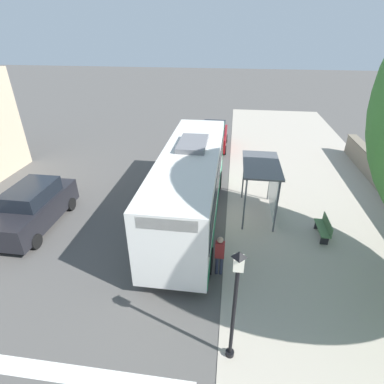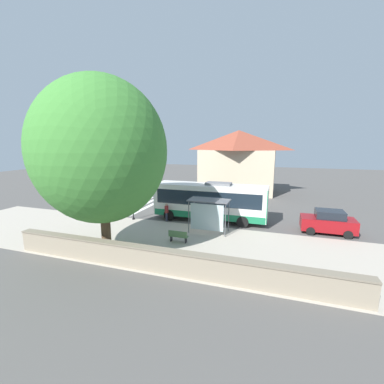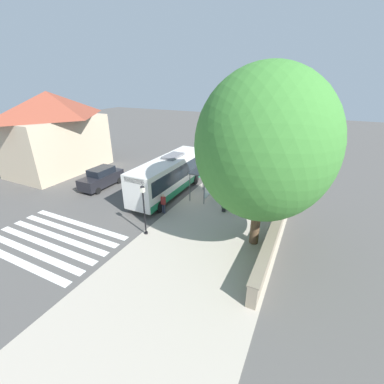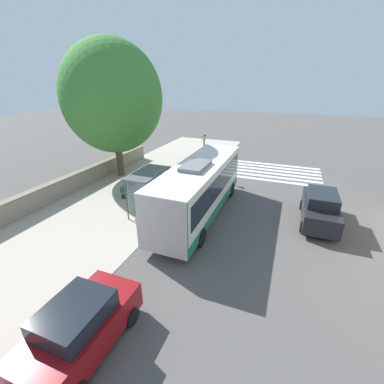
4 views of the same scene
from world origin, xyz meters
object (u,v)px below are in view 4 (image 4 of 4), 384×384
at_px(bench, 127,190).
at_px(street_lamp_near, 204,152).
at_px(bus, 200,188).
at_px(bus_shelter, 146,179).
at_px(parked_car_behind_bus, 80,327).
at_px(shade_tree, 113,98).
at_px(parked_car_far_lane, 320,208).
at_px(pedestrian, 196,178).

xyz_separation_m(bench, street_lamp_near, (3.88, 6.00, 1.76)).
xyz_separation_m(bus, bus_shelter, (-3.32, -0.72, 0.34)).
relative_size(bus, parked_car_behind_bus, 2.59).
bearing_deg(street_lamp_near, parked_car_behind_bus, -84.28).
distance_m(street_lamp_near, parked_car_behind_bus, 16.62).
xyz_separation_m(bench, shade_tree, (-3.17, 3.70, 6.09)).
bearing_deg(parked_car_far_lane, pedestrian, 166.66).
relative_size(bus_shelter, shade_tree, 0.29).
distance_m(bus, shade_tree, 11.19).
distance_m(bus_shelter, shade_tree, 8.93).
relative_size(street_lamp_near, shade_tree, 0.34).
relative_size(bus_shelter, bench, 2.29).
height_order(bus_shelter, shade_tree, shade_tree).
relative_size(street_lamp_near, parked_car_far_lane, 0.80).
distance_m(bench, shade_tree, 7.80).
bearing_deg(bus, pedestrian, 113.14).
height_order(bench, street_lamp_near, street_lamp_near).
bearing_deg(shade_tree, bus_shelter, -42.08).
bearing_deg(bus_shelter, parked_car_far_lane, 13.02).
xyz_separation_m(bus_shelter, street_lamp_near, (1.26, 7.53, 0.03)).
bearing_deg(street_lamp_near, parked_car_far_lane, -29.91).
height_order(bus, shade_tree, shade_tree).
relative_size(bus, street_lamp_near, 2.74).
bearing_deg(street_lamp_near, bus, -73.19).
xyz_separation_m(bench, parked_car_behind_bus, (5.53, -10.48, 0.44)).
distance_m(pedestrian, parked_car_far_lane, 8.71).
bearing_deg(parked_car_far_lane, bus_shelter, -166.98).
bearing_deg(parked_car_behind_bus, bench, 117.81).
bearing_deg(shade_tree, parked_car_behind_bus, -58.47).
bearing_deg(parked_car_behind_bus, shade_tree, 121.53).
xyz_separation_m(shade_tree, parked_car_behind_bus, (8.70, -14.18, -5.65)).
bearing_deg(parked_car_far_lane, bus, -166.58).
xyz_separation_m(bus, shade_tree, (-9.10, 4.50, 4.71)).
relative_size(shade_tree, parked_car_far_lane, 2.37).
relative_size(bench, parked_car_behind_bus, 0.36).
bearing_deg(parked_car_far_lane, street_lamp_near, 150.09).
bearing_deg(shade_tree, parked_car_far_lane, -10.11).
bearing_deg(bus_shelter, parked_car_behind_bus, -71.97).
bearing_deg(pedestrian, bus_shelter, -111.86).
distance_m(bus, parked_car_behind_bus, 9.73).
distance_m(bus, street_lamp_near, 7.13).
xyz_separation_m(pedestrian, parked_car_far_lane, (8.48, -2.01, -0.03)).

